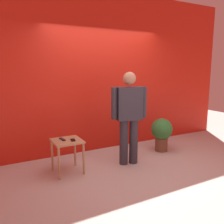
# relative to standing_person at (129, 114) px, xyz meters

# --- Properties ---
(ground_plane) EXTENTS (12.00, 12.00, 0.00)m
(ground_plane) POSITION_rel_standing_person_xyz_m (0.01, -0.32, -0.92)
(ground_plane) COLOR #B7B2A8
(back_wall_red) EXTENTS (6.39, 0.12, 3.24)m
(back_wall_red) POSITION_rel_standing_person_xyz_m (0.01, 1.03, 0.70)
(back_wall_red) COLOR red
(back_wall_red) RESTS_ON ground_plane
(standing_person) EXTENTS (0.65, 0.31, 1.65)m
(standing_person) POSITION_rel_standing_person_xyz_m (0.00, 0.00, 0.00)
(standing_person) COLOR #2D2D38
(standing_person) RESTS_ON ground_plane
(side_table) EXTENTS (0.46, 0.46, 0.55)m
(side_table) POSITION_rel_standing_person_xyz_m (-1.09, 0.16, -0.47)
(side_table) COLOR tan
(side_table) RESTS_ON ground_plane
(cell_phone) EXTENTS (0.10, 0.15, 0.01)m
(cell_phone) POSITION_rel_standing_person_xyz_m (-1.01, 0.10, -0.36)
(cell_phone) COLOR black
(cell_phone) RESTS_ON side_table
(tv_remote) EXTENTS (0.06, 0.17, 0.02)m
(tv_remote) POSITION_rel_standing_person_xyz_m (-1.15, 0.22, -0.36)
(tv_remote) COLOR black
(tv_remote) RESTS_ON side_table
(potted_plant) EXTENTS (0.44, 0.44, 0.69)m
(potted_plant) POSITION_rel_standing_person_xyz_m (0.97, 0.25, -0.52)
(potted_plant) COLOR brown
(potted_plant) RESTS_ON ground_plane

